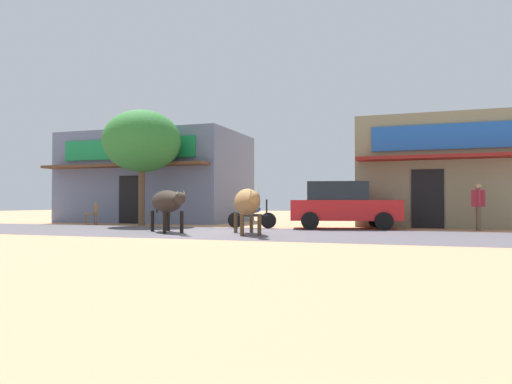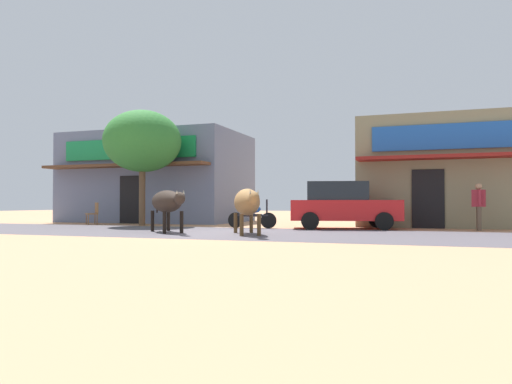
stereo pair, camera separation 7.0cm
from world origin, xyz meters
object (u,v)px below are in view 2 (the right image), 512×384
parked_motorcycle (253,215)px  parked_hatchback_car (342,205)px  roadside_tree (142,141)px  cafe_chair_near_tree (94,212)px  cow_near_brown (167,202)px  pedestrian_by_shop (479,203)px  cow_far_dark (247,202)px

parked_motorcycle → parked_hatchback_car: bearing=13.4°
roadside_tree → cafe_chair_near_tree: bearing=178.5°
cow_near_brown → pedestrian_by_shop: size_ratio=1.44×
parked_motorcycle → cow_near_brown: 3.61m
parked_hatchback_car → cafe_chair_near_tree: parked_hatchback_car is taller
cafe_chair_near_tree → cow_far_dark: bearing=-25.0°
parked_hatchback_car → pedestrian_by_shop: size_ratio=2.61×
cow_near_brown → pedestrian_by_shop: 10.00m
pedestrian_by_shop → roadside_tree: bearing=-177.8°
roadside_tree → parked_hatchback_car: size_ratio=1.15×
parked_motorcycle → cafe_chair_near_tree: 7.25m
cow_near_brown → cow_far_dark: 2.66m
parked_motorcycle → cow_far_dark: 3.49m
parked_motorcycle → cafe_chair_near_tree: bearing=175.8°
cow_near_brown → pedestrian_by_shop: pedestrian_by_shop is taller
parked_motorcycle → pedestrian_by_shop: 7.54m
cow_far_dark → cafe_chair_near_tree: bearing=155.0°
cafe_chair_near_tree → roadside_tree: bearing=-1.5°
parked_hatchback_car → roadside_tree: bearing=-178.1°
pedestrian_by_shop → cafe_chair_near_tree: bearing=-178.4°
cow_near_brown → cafe_chair_near_tree: (-5.58, 3.71, -0.42)m
parked_hatchback_car → cow_near_brown: parked_hatchback_car is taller
cow_near_brown → cafe_chair_near_tree: 6.72m
cow_far_dark → cafe_chair_near_tree: size_ratio=2.88×
parked_motorcycle → cow_near_brown: cow_near_brown is taller
parked_hatchback_car → pedestrian_by_shop: (4.39, 0.22, 0.06)m
parked_motorcycle → pedestrian_by_shop: bearing=7.2°
roadside_tree → cow_far_dark: bearing=-32.8°
pedestrian_by_shop → cafe_chair_near_tree: pedestrian_by_shop is taller
cow_far_dark → cow_near_brown: bearing=177.2°
cow_far_dark → roadside_tree: bearing=147.2°
cow_far_dark → cafe_chair_near_tree: (-8.24, 3.84, -0.40)m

